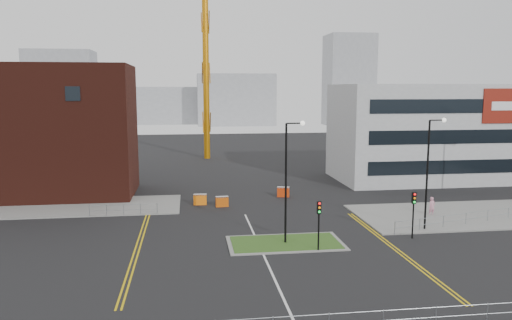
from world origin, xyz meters
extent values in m
plane|color=black|center=(0.00, 0.00, 0.00)|extent=(200.00, 200.00, 0.00)
cube|color=slate|center=(-20.00, 22.00, 0.06)|extent=(28.00, 8.00, 0.12)
cube|color=slate|center=(22.00, 14.00, 0.06)|extent=(24.00, 10.00, 0.12)
cube|color=slate|center=(2.00, 8.00, 0.04)|extent=(8.60, 4.60, 0.08)
cube|color=#274918|center=(2.00, 8.00, 0.06)|extent=(8.00, 4.00, 0.12)
cube|color=#411710|center=(-20.00, 28.00, 7.00)|extent=(18.00, 10.00, 14.00)
cube|color=black|center=(-16.00, 22.98, 11.00)|extent=(1.40, 0.10, 1.40)
cube|color=#A4A6A9|center=(26.00, 32.00, 6.00)|extent=(25.00, 12.00, 12.00)
cube|color=black|center=(26.00, 25.98, 2.50)|extent=(22.00, 0.10, 1.60)
cube|color=black|center=(26.00, 25.98, 6.00)|extent=(22.00, 0.10, 1.60)
cube|color=black|center=(26.00, 25.98, 9.50)|extent=(22.00, 0.10, 1.60)
cube|color=maroon|center=(32.00, 25.92, 9.50)|extent=(7.00, 0.15, 4.00)
cube|color=white|center=(32.00, 25.82, 9.50)|extent=(5.00, 0.05, 1.00)
cylinder|color=#C4770B|center=(-2.00, 55.00, 19.13)|extent=(1.00, 1.00, 38.26)
cylinder|color=black|center=(2.00, 8.00, 4.50)|extent=(0.16, 0.16, 9.00)
cylinder|color=black|center=(2.60, 8.00, 9.00)|extent=(1.20, 0.10, 0.10)
sphere|color=silver|center=(3.20, 8.00, 9.00)|extent=(0.36, 0.36, 0.36)
cylinder|color=black|center=(14.00, 10.00, 4.50)|extent=(0.16, 0.16, 9.00)
cylinder|color=black|center=(14.60, 10.00, 9.00)|extent=(1.20, 0.10, 0.10)
sphere|color=silver|center=(15.20, 10.00, 9.00)|extent=(0.36, 0.36, 0.36)
cylinder|color=black|center=(4.00, 6.00, 1.50)|extent=(0.12, 0.12, 3.00)
cube|color=black|center=(4.00, 6.00, 3.20)|extent=(0.28, 0.22, 0.90)
sphere|color=red|center=(4.00, 5.87, 3.50)|extent=(0.18, 0.18, 0.18)
sphere|color=orange|center=(4.00, 5.87, 3.20)|extent=(0.18, 0.18, 0.18)
sphere|color=#0CCC33|center=(4.00, 5.87, 2.90)|extent=(0.18, 0.18, 0.18)
cylinder|color=black|center=(12.00, 8.00, 1.50)|extent=(0.12, 0.12, 3.00)
cube|color=black|center=(12.00, 8.00, 3.20)|extent=(0.28, 0.22, 0.90)
sphere|color=red|center=(12.00, 7.87, 3.50)|extent=(0.18, 0.18, 0.18)
sphere|color=orange|center=(12.00, 7.87, 3.20)|extent=(0.18, 0.18, 0.18)
sphere|color=#0CCC33|center=(12.00, 7.87, 2.90)|extent=(0.18, 0.18, 0.18)
cylinder|color=gray|center=(0.00, -6.00, 1.05)|extent=(24.00, 0.04, 0.04)
cylinder|color=gray|center=(-11.00, 18.00, 1.05)|extent=(6.00, 0.04, 0.04)
cylinder|color=gray|center=(-11.00, 18.00, 0.55)|extent=(6.00, 0.04, 0.04)
cylinder|color=gray|center=(-14.00, 18.00, 0.55)|extent=(0.05, 0.05, 1.10)
cylinder|color=gray|center=(-8.00, 18.00, 0.55)|extent=(0.05, 0.05, 1.10)
cylinder|color=gray|center=(20.50, 11.50, 1.05)|extent=(19.01, 5.04, 0.04)
cylinder|color=gray|center=(20.50, 11.50, 0.55)|extent=(19.01, 5.04, 0.04)
cylinder|color=gray|center=(11.00, 9.00, 0.55)|extent=(0.05, 0.05, 1.10)
cube|color=silver|center=(0.00, 2.00, 0.01)|extent=(0.15, 30.00, 0.01)
cube|color=gold|center=(-9.00, 10.00, 0.01)|extent=(0.12, 24.00, 0.01)
cube|color=gold|center=(-8.70, 10.00, 0.01)|extent=(0.12, 24.00, 0.01)
cube|color=gold|center=(9.50, 6.00, 0.01)|extent=(0.12, 20.00, 0.01)
cube|color=gold|center=(9.80, 6.00, 0.01)|extent=(0.12, 20.00, 0.01)
cube|color=gray|center=(-40.00, 120.00, 11.00)|extent=(18.00, 12.00, 22.00)
cube|color=gray|center=(10.00, 130.00, 8.00)|extent=(24.00, 12.00, 16.00)
cube|color=gray|center=(45.00, 125.00, 14.00)|extent=(14.00, 12.00, 28.00)
cube|color=gray|center=(-8.00, 140.00, 6.00)|extent=(30.00, 12.00, 12.00)
imported|color=pink|center=(16.79, 14.26, 0.87)|extent=(0.70, 0.53, 1.75)
cube|color=#CC510B|center=(-1.89, 20.40, 0.51)|extent=(1.27, 0.54, 1.03)
cube|color=silver|center=(-1.89, 20.40, 0.97)|extent=(1.27, 0.54, 0.12)
cube|color=orange|center=(-4.00, 21.52, 0.54)|extent=(1.31, 0.49, 1.08)
cube|color=silver|center=(-4.00, 21.52, 1.02)|extent=(1.31, 0.49, 0.13)
cube|color=red|center=(4.92, 24.00, 0.54)|extent=(1.35, 0.72, 1.07)
cube|color=silver|center=(4.92, 24.00, 1.02)|extent=(1.35, 0.72, 0.13)
camera|label=1|loc=(-5.04, -27.37, 11.50)|focal=35.00mm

